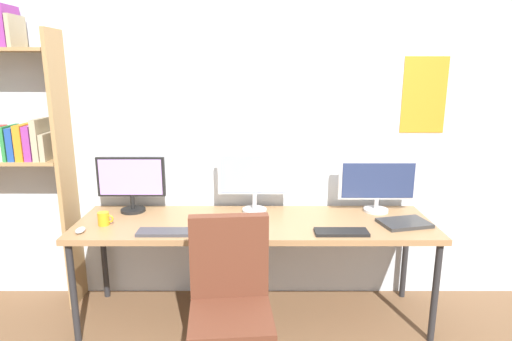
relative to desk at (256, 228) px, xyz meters
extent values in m
cube|color=silver|center=(0.00, 0.42, 0.61)|extent=(4.85, 0.10, 2.60)
cube|color=orange|center=(1.24, 0.37, 0.89)|extent=(0.32, 0.01, 0.55)
cube|color=#936D47|center=(0.00, 0.00, 0.03)|extent=(2.45, 0.68, 0.04)
cylinder|color=#262628|center=(-1.18, -0.29, -0.34)|extent=(0.04, 0.04, 0.70)
cylinder|color=#262628|center=(1.18, -0.29, -0.34)|extent=(0.04, 0.04, 0.70)
cylinder|color=#262628|center=(-1.18, 0.29, -0.34)|extent=(0.04, 0.04, 0.70)
cylinder|color=#262628|center=(1.18, 0.29, -0.34)|extent=(0.04, 0.04, 0.70)
cube|color=#9E7A4C|center=(-1.38, 0.23, 0.33)|extent=(0.03, 0.28, 2.04)
cube|color=#9E7A4C|center=(-1.78, 0.23, 0.43)|extent=(0.76, 0.28, 0.02)
cube|color=red|center=(-1.84, 0.22, 0.56)|extent=(0.05, 0.22, 0.24)
cube|color=white|center=(-1.79, 0.24, 0.54)|extent=(0.05, 0.22, 0.19)
cube|color=#287F3D|center=(-1.75, 0.23, 0.56)|extent=(0.03, 0.22, 0.24)
cube|color=#1E4799|center=(-1.71, 0.23, 0.56)|extent=(0.05, 0.22, 0.23)
cube|color=orange|center=(-1.65, 0.23, 0.57)|extent=(0.05, 0.22, 0.25)
cube|color=#8C338C|center=(-1.59, 0.23, 0.56)|extent=(0.05, 0.22, 0.25)
cube|color=tan|center=(-1.53, 0.23, 0.59)|extent=(0.04, 0.22, 0.29)
cube|color=tan|center=(-1.48, 0.23, 0.54)|extent=(0.04, 0.22, 0.19)
cube|color=black|center=(-1.71, 0.24, 1.36)|extent=(0.04, 0.22, 0.29)
cube|color=#8C338C|center=(-1.66, 0.23, 1.36)|extent=(0.04, 0.22, 0.28)
cube|color=tan|center=(-1.61, 0.23, 1.32)|extent=(0.03, 0.22, 0.21)
cube|color=#592D1E|center=(-0.12, -0.78, -0.22)|extent=(0.48, 0.48, 0.08)
cube|color=#592D1E|center=(-0.14, -0.59, 0.06)|extent=(0.44, 0.11, 0.48)
cylinder|color=black|center=(-0.90, 0.21, 0.06)|extent=(0.18, 0.18, 0.02)
cylinder|color=black|center=(-0.90, 0.21, 0.12)|extent=(0.03, 0.03, 0.10)
cube|color=black|center=(-0.90, 0.21, 0.31)|extent=(0.49, 0.03, 0.29)
cube|color=#B28CE5|center=(-0.90, 0.20, 0.31)|extent=(0.45, 0.01, 0.26)
cylinder|color=silver|center=(0.00, 0.21, 0.06)|extent=(0.18, 0.18, 0.02)
cylinder|color=silver|center=(0.00, 0.21, 0.13)|extent=(0.03, 0.03, 0.12)
cube|color=silver|center=(0.00, 0.21, 0.34)|extent=(0.53, 0.03, 0.30)
cube|color=#8CB2F2|center=(0.00, 0.20, 0.34)|extent=(0.49, 0.01, 0.27)
cylinder|color=silver|center=(0.90, 0.21, 0.06)|extent=(0.18, 0.18, 0.02)
cylinder|color=silver|center=(0.90, 0.21, 0.11)|extent=(0.03, 0.03, 0.07)
cube|color=silver|center=(0.90, 0.21, 0.29)|extent=(0.57, 0.03, 0.29)
cube|color=navy|center=(0.90, 0.20, 0.29)|extent=(0.52, 0.01, 0.26)
cube|color=#38383D|center=(-0.56, -0.23, 0.06)|extent=(0.38, 0.13, 0.02)
cube|color=black|center=(0.56, -0.23, 0.06)|extent=(0.34, 0.13, 0.02)
ellipsoid|color=black|center=(-0.34, -0.22, 0.06)|extent=(0.06, 0.10, 0.03)
ellipsoid|color=silver|center=(-1.12, -0.21, 0.06)|extent=(0.06, 0.10, 0.03)
cube|color=#2D2D2D|center=(1.02, -0.07, 0.06)|extent=(0.36, 0.29, 0.02)
cylinder|color=orange|center=(-1.02, -0.07, 0.09)|extent=(0.08, 0.08, 0.09)
torus|color=orange|center=(-0.98, -0.07, 0.09)|extent=(0.06, 0.01, 0.06)
camera|label=1|loc=(0.01, -2.83, 1.09)|focal=30.29mm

